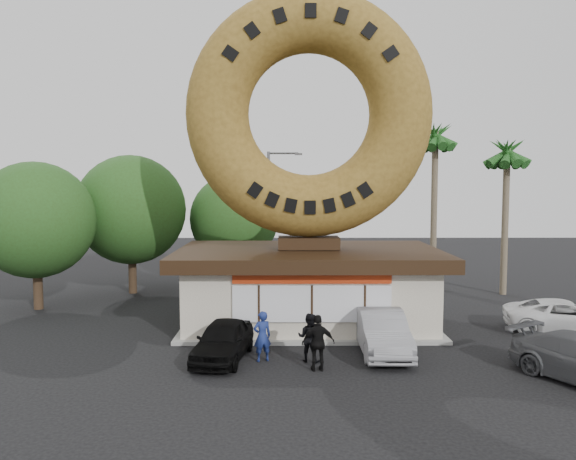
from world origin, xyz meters
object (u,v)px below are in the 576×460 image
(person_right, at_px, (318,343))
(car_white, at_px, (566,317))
(car_black, at_px, (223,340))
(car_silver, at_px, (382,332))
(street_lamp, at_px, (271,210))
(person_left, at_px, (262,336))
(donut_shop, at_px, (308,284))
(giant_donut, at_px, (309,114))
(person_center, at_px, (309,337))

(person_right, bearing_deg, car_white, -161.65)
(car_black, bearing_deg, car_silver, 15.96)
(street_lamp, relative_size, person_left, 4.60)
(car_white, bearing_deg, donut_shop, 94.76)
(giant_donut, xyz_separation_m, car_white, (10.47, -1.46, -8.32))
(car_silver, bearing_deg, donut_shop, 121.47)
(donut_shop, xyz_separation_m, car_white, (10.47, -1.45, -1.10))
(person_left, bearing_deg, donut_shop, -130.91)
(giant_donut, height_order, person_left, giant_donut)
(giant_donut, xyz_separation_m, person_right, (0.06, -6.10, -8.06))
(person_left, height_order, person_center, person_left)
(person_left, xyz_separation_m, car_white, (12.27, 3.65, -0.21))
(donut_shop, bearing_deg, person_center, -92.13)
(giant_donut, distance_m, street_lamp, 11.12)
(car_black, xyz_separation_m, car_silver, (5.64, 0.74, 0.08))
(car_white, bearing_deg, giant_donut, 94.67)
(donut_shop, distance_m, car_black, 5.91)
(donut_shop, relative_size, person_left, 6.44)
(car_black, distance_m, car_white, 14.06)
(person_center, relative_size, person_right, 0.91)
(street_lamp, distance_m, car_silver, 15.26)
(car_silver, bearing_deg, car_white, 19.05)
(giant_donut, bearing_deg, car_white, -7.95)
(car_black, bearing_deg, street_lamp, 93.46)
(donut_shop, height_order, person_center, donut_shop)
(car_white, bearing_deg, person_center, 121.65)
(street_lamp, xyz_separation_m, car_silver, (4.34, -14.15, -3.73))
(person_center, distance_m, car_black, 2.99)
(person_right, relative_size, car_black, 0.47)
(person_left, distance_m, car_silver, 4.39)
(street_lamp, relative_size, car_silver, 1.76)
(person_right, bearing_deg, street_lamp, -88.88)
(donut_shop, relative_size, car_black, 2.83)
(person_right, bearing_deg, giant_donut, -95.08)
(giant_donut, xyz_separation_m, car_black, (-3.16, -4.89, -8.31))
(donut_shop, bearing_deg, person_left, -109.42)
(car_black, bearing_deg, person_center, 3.64)
(car_silver, height_order, car_white, car_silver)
(giant_donut, relative_size, person_left, 5.96)
(street_lamp, height_order, person_left, street_lamp)
(person_right, height_order, car_silver, person_right)
(person_center, relative_size, car_silver, 0.37)
(donut_shop, xyz_separation_m, giant_donut, (0.00, 0.02, 7.22))
(person_center, bearing_deg, giant_donut, -75.20)
(car_silver, bearing_deg, car_black, -172.03)
(car_black, height_order, car_white, car_black)
(person_left, xyz_separation_m, car_black, (-1.37, 0.22, -0.20))
(street_lamp, height_order, person_center, street_lamp)
(person_center, bearing_deg, street_lamp, -66.80)
(donut_shop, height_order, street_lamp, street_lamp)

